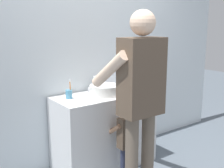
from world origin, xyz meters
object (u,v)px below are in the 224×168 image
Objects in this scene: soap_bottle at (122,85)px; adult_parent at (140,88)px; child_toddler at (126,137)px; toothbrush_cup at (69,94)px.

adult_parent is (-0.34, -0.71, 0.13)m from soap_bottle.
adult_parent is at bearing -101.60° from child_toddler.
toothbrush_cup is 0.12× the size of adult_parent.
soap_bottle is 0.20× the size of child_toddler.
adult_parent is at bearing -115.51° from soap_bottle.
soap_bottle is 0.69m from child_toddler.
child_toddler is at bearing -122.32° from soap_bottle.
soap_bottle is 0.09× the size of adult_parent.
child_toddler is (0.41, -0.47, -0.43)m from toothbrush_cup.
soap_bottle is 0.80m from adult_parent.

